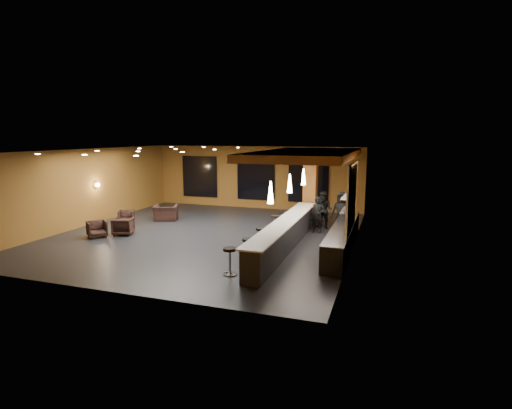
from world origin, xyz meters
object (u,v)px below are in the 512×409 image
(pendant_1, at_px, (290,183))
(bar_stool_2, at_px, (262,236))
(staff_b, at_px, (324,210))
(armchair_a, at_px, (97,229))
(bar_counter, at_px, (286,235))
(pendant_2, at_px, (304,177))
(armchair_c, at_px, (126,217))
(column, at_px, (310,186))
(bar_stool_0, at_px, (230,258))
(bar_stool_1, at_px, (248,247))
(staff_c, at_px, (341,211))
(armchair_d, at_px, (166,213))
(bar_stool_5, at_px, (284,216))
(armchair_b, at_px, (123,226))
(prep_counter, at_px, (343,238))
(staff_a, at_px, (318,215))
(pendant_0, at_px, (271,192))
(bar_stool_4, at_px, (276,222))
(bar_stool_3, at_px, (274,230))

(pendant_1, relative_size, bar_stool_2, 0.81)
(staff_b, xyz_separation_m, armchair_a, (-8.54, -4.44, -0.50))
(bar_counter, bearing_deg, armchair_a, -173.74)
(pendant_2, xyz_separation_m, armchair_c, (-8.16, -1.30, -2.03))
(pendant_1, height_order, pendant_2, same)
(column, xyz_separation_m, bar_stool_0, (-0.87, -7.87, -1.22))
(bar_stool_1, bearing_deg, staff_b, 74.86)
(staff_c, bearing_deg, bar_counter, -106.91)
(bar_stool_0, bearing_deg, armchair_d, 133.59)
(pendant_1, relative_size, staff_b, 0.42)
(bar_stool_1, xyz_separation_m, bar_stool_5, (-0.22, 5.52, -0.03))
(bar_stool_5, bearing_deg, armchair_d, -175.21)
(pendant_1, bearing_deg, pendant_2, 90.00)
(staff_b, xyz_separation_m, armchair_b, (-7.78, -3.74, -0.48))
(prep_counter, height_order, staff_c, staff_c)
(armchair_d, xyz_separation_m, bar_stool_1, (6.08, -5.03, 0.16))
(bar_stool_5, bearing_deg, bar_stool_0, -89.48)
(armchair_c, distance_m, bar_stool_2, 7.79)
(pendant_2, height_order, bar_stool_2, pendant_2)
(staff_a, distance_m, bar_stool_5, 1.79)
(pendant_0, bearing_deg, pendant_1, 90.00)
(pendant_2, relative_size, bar_stool_5, 0.90)
(bar_stool_2, bearing_deg, column, 82.06)
(pendant_0, xyz_separation_m, bar_stool_4, (-0.93, 3.92, -1.84))
(pendant_2, height_order, armchair_d, pendant_2)
(armchair_a, xyz_separation_m, bar_stool_4, (6.79, 2.76, 0.18))
(bar_stool_0, bearing_deg, armchair_c, 145.72)
(staff_a, bearing_deg, bar_stool_4, -155.57)
(prep_counter, distance_m, armchair_a, 9.81)
(pendant_0, relative_size, pendant_2, 1.00)
(staff_b, height_order, bar_stool_2, staff_b)
(pendant_0, xyz_separation_m, armchair_c, (-8.16, 3.70, -2.03))
(bar_stool_4, bearing_deg, pendant_2, 49.49)
(staff_c, bearing_deg, armchair_d, -168.63)
(armchair_c, bearing_deg, pendant_0, -52.72)
(armchair_b, bearing_deg, armchair_d, -113.15)
(pendant_0, xyz_separation_m, bar_stool_1, (-0.71, -0.08, -1.82))
(prep_counter, relative_size, staff_b, 3.59)
(staff_c, distance_m, armchair_a, 10.26)
(staff_b, relative_size, armchair_d, 1.48)
(column, height_order, armchair_b, column)
(bar_counter, bearing_deg, pendant_1, 90.00)
(pendant_1, height_order, armchair_a, pendant_1)
(pendant_2, height_order, staff_a, pendant_2)
(pendant_2, relative_size, staff_a, 0.45)
(bar_stool_1, height_order, bar_stool_3, bar_stool_1)
(pendant_2, bearing_deg, bar_stool_0, -97.94)
(bar_stool_5, bearing_deg, column, 51.11)
(pendant_2, relative_size, bar_stool_1, 0.84)
(prep_counter, xyz_separation_m, armchair_d, (-8.79, 2.45, -0.06))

